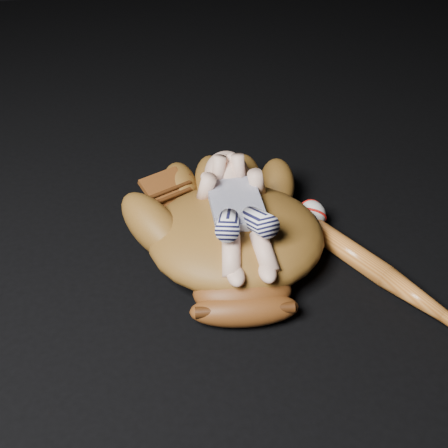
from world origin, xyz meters
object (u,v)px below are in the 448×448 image
object	(u,v)px
baseball_glove	(236,229)
baseball_bat	(398,284)
newborn_baby	(239,211)
baseball	(310,216)

from	to	relation	value
baseball_glove	baseball_bat	size ratio (longest dim) A/B	1.02
baseball_glove	baseball_bat	world-z (taller)	baseball_glove
baseball_glove	newborn_baby	size ratio (longest dim) A/B	1.42
newborn_baby	baseball	world-z (taller)	newborn_baby
baseball_bat	baseball	distance (m)	0.25
newborn_baby	baseball_bat	distance (m)	0.34
newborn_baby	baseball_glove	bearing A→B (deg)	111.87
baseball_glove	newborn_baby	world-z (taller)	newborn_baby
baseball	baseball_glove	bearing A→B (deg)	-159.81
newborn_baby	baseball_bat	xyz separation A→B (m)	(0.28, -0.15, -0.11)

